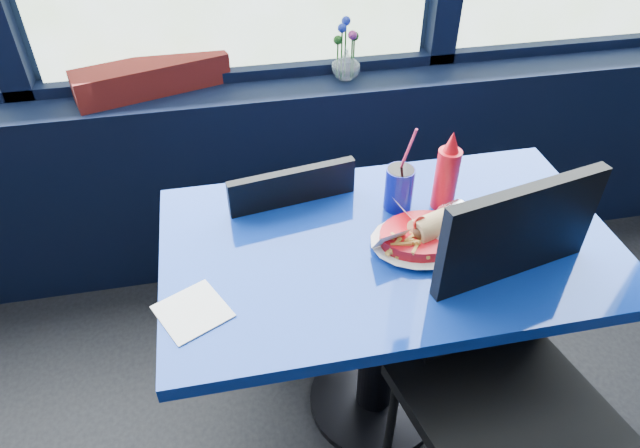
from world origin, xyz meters
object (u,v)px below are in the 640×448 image
(chair_near_front, at_px, (505,356))
(chair_near_back, at_px, (295,243))
(near_table, at_px, (385,289))
(planter_box, at_px, (152,77))
(ketchup_bottle, at_px, (447,175))
(food_basket, at_px, (425,234))
(flower_vase, at_px, (346,61))
(soda_cup, at_px, (399,187))

(chair_near_front, distance_m, chair_near_back, 0.76)
(near_table, relative_size, planter_box, 2.22)
(chair_near_front, distance_m, ketchup_bottle, 0.50)
(planter_box, xyz_separation_m, food_basket, (0.70, -0.93, -0.07))
(chair_near_back, bearing_deg, flower_vase, -127.23)
(chair_near_back, relative_size, soda_cup, 3.17)
(chair_near_front, bearing_deg, flower_vase, 84.75)
(chair_near_front, bearing_deg, soda_cup, 98.40)
(near_table, bearing_deg, food_basket, -17.36)
(chair_near_back, bearing_deg, ketchup_bottle, 143.34)
(chair_near_front, relative_size, planter_box, 1.87)
(near_table, height_order, flower_vase, flower_vase)
(food_basket, xyz_separation_m, soda_cup, (-0.02, 0.17, 0.03))
(flower_vase, xyz_separation_m, soda_cup, (-0.02, -0.73, -0.05))
(flower_vase, bearing_deg, food_basket, -89.86)
(ketchup_bottle, distance_m, soda_cup, 0.13)
(near_table, xyz_separation_m, ketchup_bottle, (0.19, 0.12, 0.29))
(food_basket, bearing_deg, ketchup_bottle, 60.64)
(planter_box, distance_m, ketchup_bottle, 1.13)
(food_basket, distance_m, ketchup_bottle, 0.19)
(flower_vase, bearing_deg, soda_cup, -91.57)
(planter_box, xyz_separation_m, soda_cup, (0.68, -0.77, -0.04))
(near_table, xyz_separation_m, chair_near_front, (0.23, -0.29, 0.01))
(near_table, height_order, planter_box, planter_box)
(chair_near_back, xyz_separation_m, flower_vase, (0.29, 0.54, 0.38))
(near_table, height_order, soda_cup, soda_cup)
(chair_near_back, distance_m, flower_vase, 0.72)
(near_table, relative_size, flower_vase, 5.29)
(near_table, xyz_separation_m, flower_vase, (0.08, 0.87, 0.30))
(chair_near_back, distance_m, ketchup_bottle, 0.58)
(soda_cup, bearing_deg, planter_box, 131.62)
(flower_vase, bearing_deg, planter_box, 176.92)
(chair_near_back, height_order, ketchup_bottle, ketchup_bottle)
(chair_near_front, xyz_separation_m, flower_vase, (-0.14, 1.16, 0.29))
(chair_near_back, relative_size, food_basket, 3.31)
(flower_vase, relative_size, ketchup_bottle, 0.94)
(flower_vase, xyz_separation_m, food_basket, (0.00, -0.89, -0.09))
(chair_near_front, xyz_separation_m, soda_cup, (-0.16, 0.43, 0.24))
(near_table, height_order, food_basket, food_basket)
(chair_near_back, height_order, soda_cup, soda_cup)
(chair_near_back, xyz_separation_m, soda_cup, (0.27, -0.19, 0.32))
(chair_near_back, height_order, flower_vase, flower_vase)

